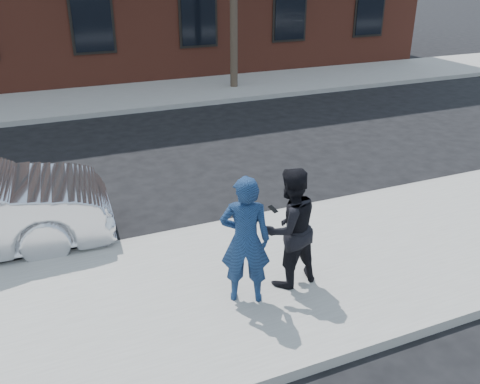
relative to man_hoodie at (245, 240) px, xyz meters
name	(u,v)px	position (x,y,z in m)	size (l,w,h in m)	color
ground	(237,282)	(0.13, 0.58, -1.02)	(100.00, 100.00, 0.00)	black
near_sidewalk	(244,287)	(0.13, 0.33, -0.95)	(50.00, 3.50, 0.15)	gray
near_curb	(202,229)	(0.13, 2.13, -0.95)	(50.00, 0.10, 0.15)	#999691
far_sidewalk	(105,99)	(0.13, 11.83, -0.95)	(50.00, 3.50, 0.15)	gray
far_curb	(115,113)	(0.13, 10.03, -0.95)	(50.00, 0.10, 0.15)	#999691
man_hoodie	(245,240)	(0.00, 0.00, 0.00)	(0.75, 0.64, 1.75)	navy
man_peacoat	(290,228)	(0.69, 0.12, -0.03)	(0.90, 0.74, 1.69)	black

